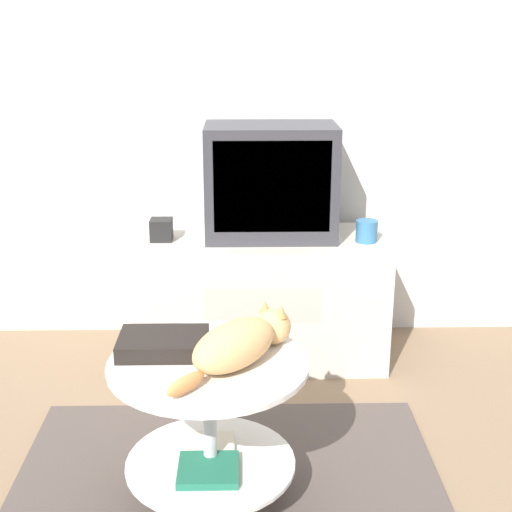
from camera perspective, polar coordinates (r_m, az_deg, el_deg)
The scene contains 8 objects.
wall_back at distance 3.38m, azimuth -2.12°, elevation 14.89°, with size 8.00×0.05×2.60m.
tv_stand at distance 3.28m, azimuth 0.41°, elevation -3.38°, with size 1.12×0.49×0.58m.
tv at distance 3.15m, azimuth 1.18°, elevation 5.97°, with size 0.57×0.34×0.50m.
speaker at distance 3.17m, azimuth -7.58°, elevation 2.10°, with size 0.10×0.10×0.10m.
mug at distance 3.15m, azimuth 8.84°, elevation 1.98°, with size 0.09×0.09×0.10m.
coffee_table at distance 2.28m, azimuth -3.75°, elevation -12.58°, with size 0.62×0.62×0.50m.
dvd_box at distance 2.26m, azimuth -7.42°, elevation -6.96°, with size 0.28×0.19×0.05m.
cat at distance 2.16m, azimuth -1.28°, elevation -6.92°, with size 0.37×0.45×0.14m.
Camera 1 is at (0.06, -1.89, 1.51)m, focal length 50.00 mm.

